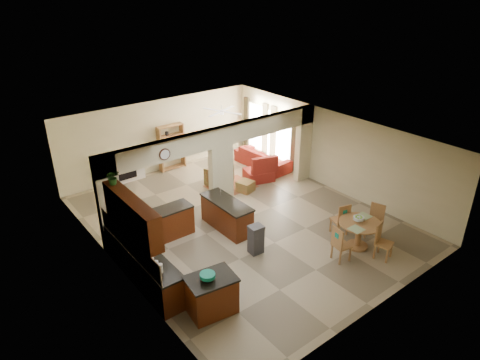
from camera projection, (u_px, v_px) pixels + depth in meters
floor at (240, 220)px, 13.40m from camera, size 10.00×10.00×0.00m
ceiling at (240, 136)px, 12.20m from camera, size 10.00×10.00×0.00m
wall_back at (160, 136)px, 16.36m from camera, size 8.00×0.00×8.00m
wall_front at (382, 258)px, 9.24m from camera, size 8.00×0.00×8.00m
wall_left at (113, 222)px, 10.58m from camera, size 0.00×10.00×10.00m
wall_right at (330, 150)px, 15.02m from camera, size 0.00×10.00×10.00m
partition_left_pier at (109, 204)px, 11.46m from camera, size 0.60×0.25×2.80m
partition_center_pier at (221, 178)px, 13.64m from camera, size 0.80×0.25×2.20m
partition_right_pier at (303, 144)px, 15.57m from camera, size 0.60×0.25×2.80m
partition_header at (220, 136)px, 13.04m from camera, size 8.00×0.25×0.60m
kitchen_counter at (148, 248)px, 11.22m from camera, size 2.52×3.29×1.48m
upper_cabinets at (132, 215)px, 9.89m from camera, size 0.35×2.40×0.90m
peninsula at (227, 215)px, 12.79m from camera, size 0.70×1.85×0.91m
wall_clock at (165, 154)px, 11.85m from camera, size 0.34×0.03×0.34m
rug at (231, 186)px, 15.56m from camera, size 1.60×1.30×0.01m
fireplace at (125, 166)px, 15.69m from camera, size 1.60×0.35×1.20m
shelving_unit at (171, 147)px, 16.64m from camera, size 1.00×0.32×1.80m
window_a at (284, 138)px, 16.73m from camera, size 0.02×0.90×1.90m
window_b at (256, 127)px, 17.94m from camera, size 0.02×0.90×1.90m
glazed_door at (270, 136)px, 17.40m from camera, size 0.02×0.70×2.10m
drape_a_left at (294, 142)px, 16.28m from camera, size 0.10×0.28×2.30m
drape_a_right at (273, 134)px, 17.14m from camera, size 0.10×0.28×2.30m
drape_b_left at (265, 131)px, 17.49m from camera, size 0.10×0.28×2.30m
drape_b_right at (247, 124)px, 18.35m from camera, size 0.10×0.28×2.30m
ceiling_fan at (222, 111)px, 15.27m from camera, size 1.00×1.00×0.10m
kitchen_island at (212, 295)px, 9.56m from camera, size 1.18×0.92×0.94m
teal_bowl at (208, 277)px, 9.27m from camera, size 0.34×0.34×0.16m
trash_can at (256, 240)px, 11.68m from camera, size 0.39×0.34×0.77m
dining_table at (359, 231)px, 11.87m from camera, size 1.16×1.16×0.79m
fruit_bowl at (359, 219)px, 11.78m from camera, size 0.30×0.30×0.16m
sofa at (263, 158)px, 17.07m from camera, size 2.48×1.10×0.71m
chaise at (259, 175)px, 16.00m from camera, size 1.20×1.08×0.40m
armchair at (219, 176)px, 15.50m from camera, size 1.09×1.10×0.76m
ottoman at (245, 186)px, 15.15m from camera, size 0.64×0.64×0.38m
plant at (113, 177)px, 10.25m from camera, size 0.34×0.30×0.37m
chair_north at (342, 218)px, 12.42m from camera, size 0.51×0.51×1.02m
chair_east at (375, 220)px, 12.36m from camera, size 0.53×0.53×1.02m
chair_south at (382, 239)px, 11.42m from camera, size 0.52×0.52×1.02m
chair_west at (340, 243)px, 11.27m from camera, size 0.48×0.48×1.02m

